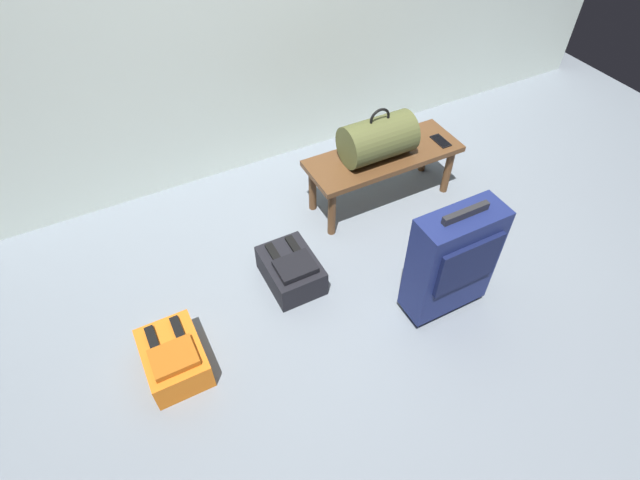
{
  "coord_description": "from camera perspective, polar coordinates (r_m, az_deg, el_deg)",
  "views": [
    {
      "loc": [
        -0.98,
        -1.28,
        2.27
      ],
      "look_at": [
        -0.1,
        0.42,
        0.25
      ],
      "focal_mm": 28.05,
      "sensor_mm": 36.0,
      "label": 1
    }
  ],
  "objects": [
    {
      "name": "bench",
      "position": [
        3.23,
        7.25,
        8.93
      ],
      "size": [
        1.0,
        0.36,
        0.38
      ],
      "color": "brown",
      "rests_on": "ground"
    },
    {
      "name": "backpack_orange",
      "position": [
        2.62,
        -16.31,
        -12.74
      ],
      "size": [
        0.28,
        0.38,
        0.21
      ],
      "color": "orange",
      "rests_on": "ground"
    },
    {
      "name": "cell_phone",
      "position": [
        3.36,
        13.6,
        10.93
      ],
      "size": [
        0.07,
        0.14,
        0.01
      ],
      "color": "black",
      "rests_on": "bench"
    },
    {
      "name": "backpack_dark",
      "position": [
        2.85,
        -3.32,
        -3.42
      ],
      "size": [
        0.28,
        0.38,
        0.21
      ],
      "color": "black",
      "rests_on": "ground"
    },
    {
      "name": "ground_plane",
      "position": [
        2.78,
        5.83,
        -8.42
      ],
      "size": [
        6.6,
        6.6,
        0.0
      ],
      "primitive_type": "plane",
      "color": "slate"
    },
    {
      "name": "duffel_bag_olive",
      "position": [
        3.09,
        6.61,
        11.41
      ],
      "size": [
        0.44,
        0.26,
        0.34
      ],
      "color": "#51562D",
      "rests_on": "bench"
    },
    {
      "name": "suitcase_upright_navy",
      "position": [
        2.61,
        14.88,
        -2.32
      ],
      "size": [
        0.45,
        0.21,
        0.72
      ],
      "color": "navy",
      "rests_on": "ground"
    }
  ]
}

